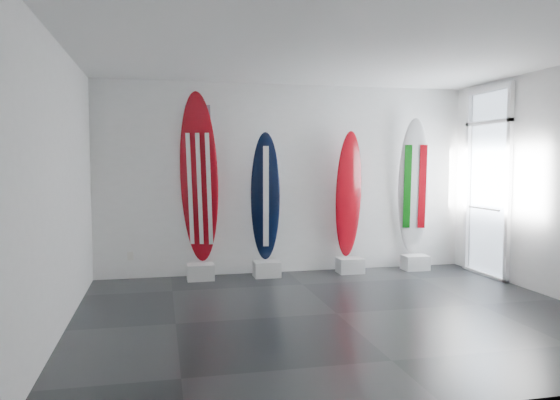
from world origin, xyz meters
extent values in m
plane|color=black|center=(0.00, 0.00, 0.00)|extent=(6.00, 6.00, 0.00)
plane|color=white|center=(0.00, 0.00, 3.00)|extent=(6.00, 6.00, 0.00)
plane|color=silver|center=(0.00, 2.50, 1.50)|extent=(6.00, 0.00, 6.00)
plane|color=silver|center=(0.00, -2.50, 1.50)|extent=(6.00, 0.00, 6.00)
plane|color=silver|center=(-3.00, 0.00, 1.50)|extent=(0.00, 5.00, 5.00)
cube|color=silver|center=(-1.42, 2.18, 0.12)|extent=(0.40, 0.30, 0.24)
ellipsoid|color=maroon|center=(-1.42, 2.28, 1.52)|extent=(0.68, 0.55, 2.58)
cube|color=silver|center=(-0.40, 2.18, 0.12)|extent=(0.40, 0.30, 0.24)
ellipsoid|color=black|center=(-0.40, 2.28, 1.23)|extent=(0.48, 0.30, 1.99)
cube|color=silver|center=(0.96, 2.18, 0.12)|extent=(0.40, 0.30, 0.24)
ellipsoid|color=maroon|center=(0.96, 2.28, 1.25)|extent=(0.49, 0.28, 2.03)
cube|color=silver|center=(2.09, 2.18, 0.12)|extent=(0.40, 0.30, 0.24)
ellipsoid|color=white|center=(2.09, 2.28, 1.36)|extent=(0.56, 0.39, 2.25)
cube|color=silver|center=(-2.45, 2.48, 0.35)|extent=(0.09, 0.02, 0.13)
camera|label=1|loc=(-2.00, -5.92, 1.77)|focal=34.69mm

